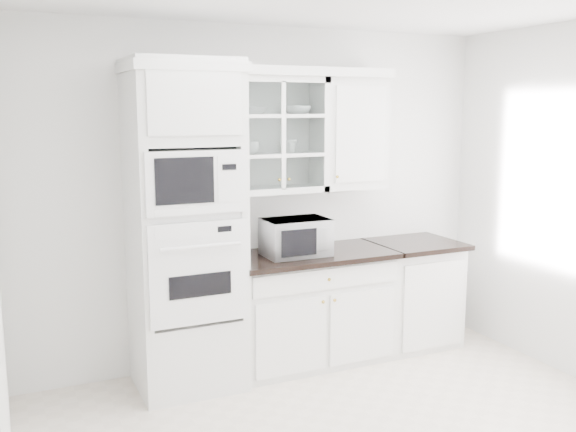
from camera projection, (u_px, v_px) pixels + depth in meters
name	position (u px, v px, depth m)	size (l,w,h in m)	color
room_shell	(344.00, 154.00, 3.97)	(4.00, 3.50, 2.70)	white
oven_column	(185.00, 228.00, 4.64)	(0.76, 0.68, 2.40)	white
base_cabinet_run	(310.00, 307.00, 5.22)	(1.32, 0.67, 0.92)	white
extra_base_cabinet	(412.00, 292.00, 5.63)	(0.72, 0.67, 0.92)	white
upper_cabinet_glass	(275.00, 135.00, 5.00)	(0.80, 0.33, 0.90)	white
upper_cabinet_solid	(350.00, 134.00, 5.28)	(0.55, 0.33, 0.90)	white
crown_molding	(263.00, 71.00, 4.86)	(2.14, 0.38, 0.07)	white
countertop_microwave	(295.00, 237.00, 5.01)	(0.50, 0.42, 0.29)	white
bowl_a	(250.00, 111.00, 4.91)	(0.24, 0.24, 0.06)	white
bowl_b	(297.00, 110.00, 5.07)	(0.22, 0.22, 0.07)	white
cup_a	(252.00, 148.00, 4.96)	(0.12, 0.12, 0.09)	white
cup_b	(290.00, 146.00, 5.09)	(0.11, 0.11, 0.10)	white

